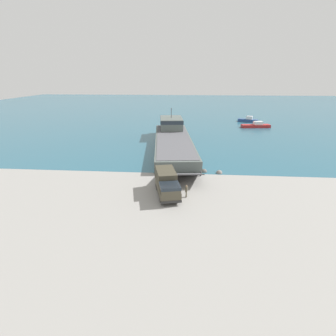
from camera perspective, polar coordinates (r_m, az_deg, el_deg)
name	(u,v)px	position (r m, az deg, el deg)	size (l,w,h in m)	color
ground_plane	(168,193)	(35.22, -0.07, -5.43)	(240.00, 240.00, 0.00)	gray
water_surface	(184,108)	(130.17, 3.44, 12.90)	(240.00, 180.00, 0.01)	#285B70
landing_craft	(173,138)	(59.12, 1.05, 6.65)	(11.10, 38.36, 7.26)	#56605B
military_truck	(167,183)	(34.28, -0.23, -3.33)	(4.03, 7.36, 2.99)	#4C4738
soldier_on_ramp	(186,190)	(33.74, 4.02, -4.86)	(0.32, 0.48, 1.67)	#4C4738
moored_boat_a	(256,125)	(84.58, 18.62, 8.78)	(8.73, 3.44, 1.81)	#B22323
moored_boat_b	(248,120)	(93.95, 17.03, 9.96)	(6.65, 4.03, 1.98)	navy
mooring_bollard	(201,173)	(41.17, 7.12, -1.13)	(0.28, 0.28, 0.82)	#333338
shoreline_rock_a	(219,173)	(42.95, 11.08, -1.11)	(0.99, 0.99, 0.99)	gray
shoreline_rock_b	(204,172)	(43.15, 7.86, -0.82)	(0.97, 0.97, 0.97)	#66605B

